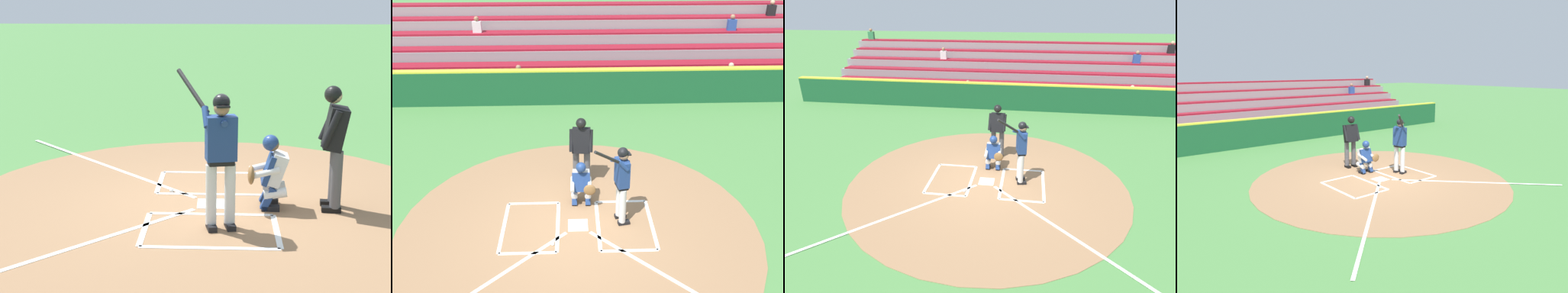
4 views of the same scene
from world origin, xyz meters
The scene contains 9 objects.
ground_plane centered at (0.00, 0.00, 0.00)m, with size 120.00×120.00×0.00m, color #4C8442.
dirt_circle centered at (0.00, 0.00, 0.01)m, with size 8.00×8.00×0.01m, color #99704C.
home_plate_and_chalk centered at (0.00, 0.88, 0.01)m, with size 7.93×4.91×0.01m.
batter centered at (-0.96, -0.12, 1.10)m, with size 0.86×0.86×2.13m.
catcher centered at (-0.11, -0.88, 0.59)m, with size 0.59×0.61×1.13m.
plate_umpire centered at (-0.13, -1.78, 1.08)m, with size 0.60×0.45×1.86m.
baseball centered at (0.54, 0.66, 0.04)m, with size 0.07×0.07×0.07m, color white.
backstop_wall centered at (0.00, -7.50, 0.65)m, with size 22.00×0.36×1.31m.
bleacher_stand centered at (0.00, -11.33, 1.00)m, with size 20.00×5.10×3.45m.
Camera 4 is at (6.98, 8.22, 3.46)m, focal length 32.30 mm.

